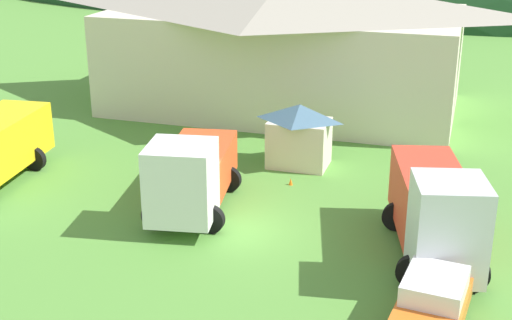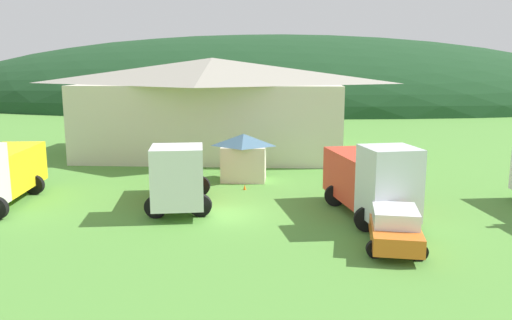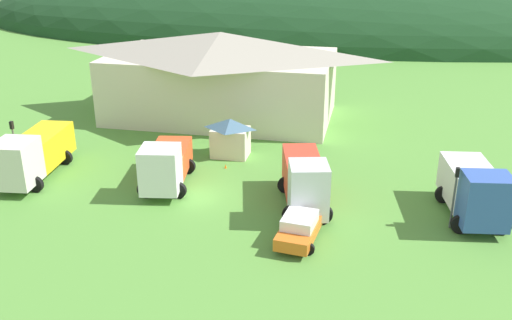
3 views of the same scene
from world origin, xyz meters
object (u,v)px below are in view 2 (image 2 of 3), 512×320
at_px(service_pickup_orange, 393,225).
at_px(traffic_cone_near_pickup, 245,190).
at_px(heavy_rig_white, 179,175).
at_px(tow_truck_silver, 370,179).
at_px(play_shed_cream, 244,156).
at_px(depot_building, 213,105).

distance_m(service_pickup_orange, traffic_cone_near_pickup, 11.22).
distance_m(heavy_rig_white, service_pickup_orange, 11.02).
bearing_deg(tow_truck_silver, traffic_cone_near_pickup, -142.10).
distance_m(tow_truck_silver, service_pickup_orange, 3.94).
xyz_separation_m(tow_truck_silver, service_pickup_orange, (0.36, -3.78, -1.06)).
xyz_separation_m(play_shed_cream, tow_truck_silver, (6.70, -7.61, 0.35)).
bearing_deg(depot_building, heavy_rig_white, -88.16).
distance_m(depot_building, tow_truck_silver, 20.04).
bearing_deg(play_shed_cream, traffic_cone_near_pickup, -83.97).
height_order(service_pickup_orange, traffic_cone_near_pickup, service_pickup_orange).
xyz_separation_m(depot_building, tow_truck_silver, (10.00, -17.24, -2.13)).
distance_m(play_shed_cream, service_pickup_orange, 13.42).
bearing_deg(play_shed_cream, service_pickup_orange, -58.18).
bearing_deg(service_pickup_orange, depot_building, -147.26).
relative_size(heavy_rig_white, traffic_cone_near_pickup, 11.30).
height_order(play_shed_cream, service_pickup_orange, play_shed_cream).
bearing_deg(service_pickup_orange, traffic_cone_near_pickup, -136.08).
xyz_separation_m(depot_building, heavy_rig_white, (0.52, -16.13, -2.31)).
bearing_deg(play_shed_cream, tow_truck_silver, -48.63).
bearing_deg(traffic_cone_near_pickup, heavy_rig_white, -127.17).
relative_size(play_shed_cream, tow_truck_silver, 0.41).
bearing_deg(play_shed_cream, heavy_rig_white, -113.11).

